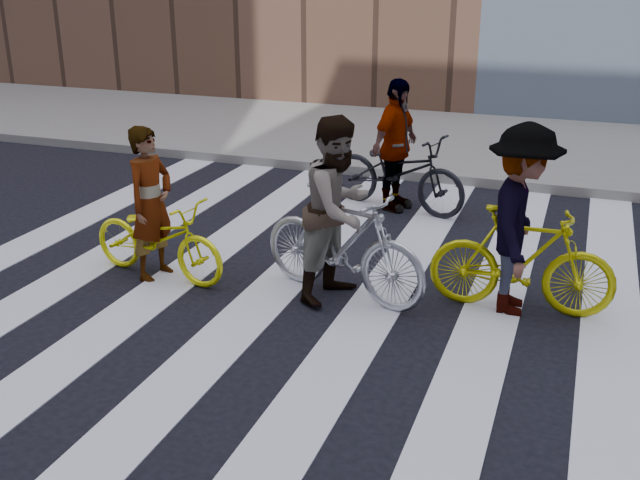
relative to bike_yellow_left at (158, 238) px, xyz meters
The scene contains 11 objects.
ground 1.95m from the bike_yellow_left, 13.36° to the right, with size 100.00×100.00×0.00m, color black.
sidewalk_far 7.31m from the bike_yellow_left, 75.33° to the left, with size 100.00×5.00×0.15m, color gray.
zebra_crosswalk 1.95m from the bike_yellow_left, 13.36° to the right, with size 8.25×10.00×0.01m.
bike_yellow_left is the anchor object (origin of this frame).
bike_silver_mid 2.03m from the bike_yellow_left, ahead, with size 0.54×1.91×1.15m, color #B8BCC3.
bike_yellow_right 3.76m from the bike_yellow_left, ahead, with size 0.50×1.75×1.05m, color #CAC70B.
bike_dark_rear 3.64m from the bike_yellow_left, 59.97° to the left, with size 0.70×2.01×1.06m, color black.
rider_left 0.38m from the bike_yellow_left, behind, with size 0.60×0.39×1.64m, color slate.
rider_mid 2.03m from the bike_yellow_left, ahead, with size 0.90×0.70×1.86m, color slate.
rider_right 3.74m from the bike_yellow_left, ahead, with size 1.19×0.69×1.85m, color slate.
rider_rear 3.64m from the bike_yellow_left, 60.66° to the left, with size 1.04×0.43×1.78m, color slate.
Camera 1 is at (2.32, -5.98, 3.22)m, focal length 42.00 mm.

